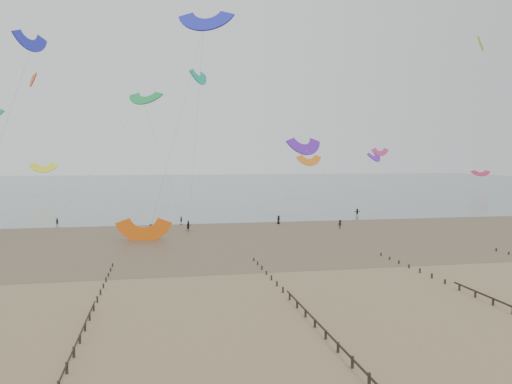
# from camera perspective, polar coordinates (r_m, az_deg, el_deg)

# --- Properties ---
(ground) EXTENTS (500.00, 500.00, 0.00)m
(ground) POSITION_cam_1_polar(r_m,az_deg,el_deg) (54.22, -2.07, -10.60)
(ground) COLOR brown
(ground) RESTS_ON ground
(sea_and_shore) EXTENTS (500.00, 665.00, 0.03)m
(sea_and_shore) POSITION_cam_1_polar(r_m,az_deg,el_deg) (87.41, -8.25, -5.05)
(sea_and_shore) COLOR #475654
(sea_and_shore) RESTS_ON ground
(groynes) EXTENTS (72.16, 50.16, 1.00)m
(groynes) POSITION_cam_1_polar(r_m,az_deg,el_deg) (37.36, 9.07, -16.70)
(groynes) COLOR black
(groynes) RESTS_ON ground
(kitesurfers) EXTENTS (117.75, 20.58, 1.88)m
(kitesurfers) POSITION_cam_1_polar(r_m,az_deg,el_deg) (102.15, 4.17, -3.24)
(kitesurfers) COLOR black
(kitesurfers) RESTS_ON ground
(grounded_kite) EXTENTS (8.14, 6.64, 4.17)m
(grounded_kite) POSITION_cam_1_polar(r_m,az_deg,el_deg) (84.27, -12.68, -5.45)
(grounded_kite) COLOR orange
(grounded_kite) RESTS_ON ground
(kites_airborne) EXTENTS (251.62, 112.99, 39.99)m
(kites_airborne) POSITION_cam_1_polar(r_m,az_deg,el_deg) (143.40, -14.95, 6.88)
(kites_airborne) COLOR #0C9B79
(kites_airborne) RESTS_ON ground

